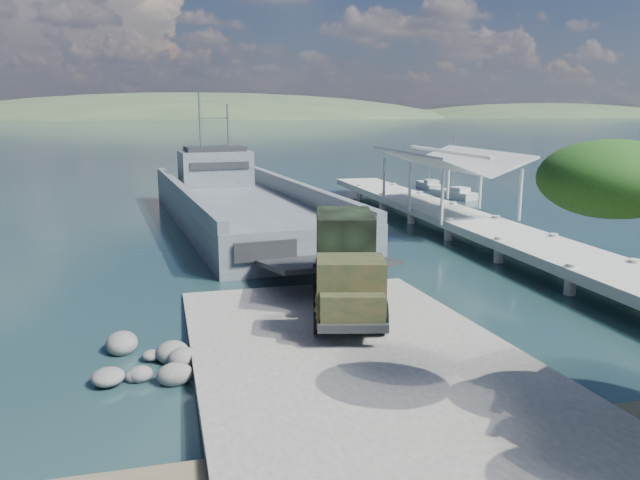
{
  "coord_description": "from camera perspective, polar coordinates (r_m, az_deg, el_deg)",
  "views": [
    {
      "loc": [
        -5.61,
        -18.66,
        7.93
      ],
      "look_at": [
        0.66,
        6.0,
        2.59
      ],
      "focal_mm": 35.0,
      "sensor_mm": 36.0,
      "label": 1
    }
  ],
  "objects": [
    {
      "name": "boat_ramp",
      "position": [
        20.06,
        3.16,
        -10.67
      ],
      "size": [
        10.0,
        18.0,
        0.5
      ],
      "primitive_type": "cube",
      "color": "slate",
      "rests_on": "ground"
    },
    {
      "name": "pier",
      "position": [
        42.28,
        12.06,
        2.98
      ],
      "size": [
        6.4,
        44.0,
        6.1
      ],
      "color": "#A09F97",
      "rests_on": "ground"
    },
    {
      "name": "sailboat_near",
      "position": [
        58.47,
        12.1,
        4.12
      ],
      "size": [
        2.83,
        5.28,
        6.18
      ],
      "rotation": [
        0.0,
        0.0,
        0.28
      ],
      "color": "#B9B9B9",
      "rests_on": "ground"
    },
    {
      "name": "sailboat_far",
      "position": [
        64.65,
        9.95,
        4.91
      ],
      "size": [
        1.96,
        4.88,
        5.78
      ],
      "rotation": [
        0.0,
        0.0,
        -0.12
      ],
      "color": "#B9B9B9",
      "rests_on": "ground"
    },
    {
      "name": "soldier",
      "position": [
        20.46,
        0.34,
        -6.57
      ],
      "size": [
        0.75,
        0.54,
        1.92
      ],
      "primitive_type": "imported",
      "rotation": [
        0.0,
        0.0,
        0.12
      ],
      "color": "#1F311B",
      "rests_on": "boat_ramp"
    },
    {
      "name": "military_truck",
      "position": [
        23.44,
        2.4,
        -2.23
      ],
      "size": [
        3.93,
        7.79,
        3.47
      ],
      "rotation": [
        0.0,
        0.0,
        -0.23
      ],
      "color": "black",
      "rests_on": "boat_ramp"
    },
    {
      "name": "landing_craft",
      "position": [
        44.05,
        -7.13,
        2.49
      ],
      "size": [
        11.38,
        34.58,
        10.11
      ],
      "rotation": [
        0.0,
        0.0,
        0.1
      ],
      "color": "#4D575B",
      "rests_on": "ground"
    },
    {
      "name": "distant_headlands",
      "position": [
        581.38,
        -8.92,
        10.93
      ],
      "size": [
        1000.0,
        240.0,
        48.0
      ],
      "primitive_type": null,
      "color": "#32472C",
      "rests_on": "ground"
    },
    {
      "name": "shoreline_rocks",
      "position": [
        20.75,
        -15.06,
        -11.04
      ],
      "size": [
        3.2,
        5.6,
        0.9
      ],
      "primitive_type": null,
      "color": "#5B5B58",
      "rests_on": "ground"
    },
    {
      "name": "ground",
      "position": [
        21.04,
        2.33,
        -10.3
      ],
      "size": [
        1400.0,
        1400.0,
        0.0
      ],
      "primitive_type": "plane",
      "color": "#152F34",
      "rests_on": "ground"
    }
  ]
}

